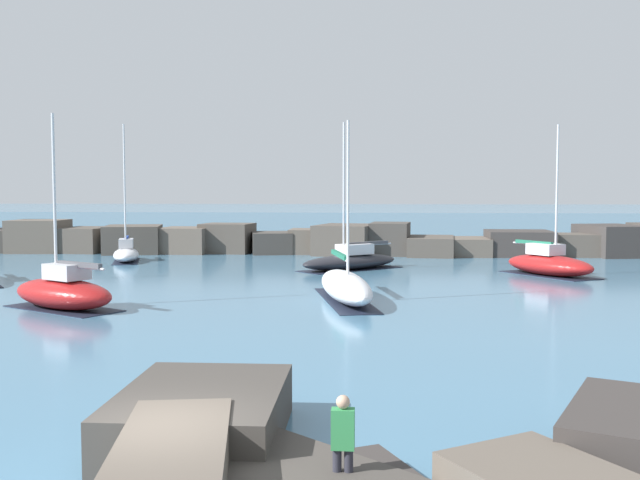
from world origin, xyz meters
TOP-DOWN VIEW (x-y plane):
  - open_sea_beyond at (0.00, 104.41)m, footprint 400.00×116.00m
  - breakwater_jetty at (1.14, 44.52)m, footprint 71.43×6.92m
  - foreground_rocks at (3.87, 0.73)m, footprint 12.61×7.23m
  - sailboat_moored_0 at (13.05, 31.12)m, footprint 5.39×6.44m
  - sailboat_moored_1 at (-14.34, 36.98)m, footprint 3.26×5.65m
  - sailboat_moored_2 at (1.87, 20.37)m, footprint 3.58×8.46m
  - sailboat_moored_3 at (-9.52, 16.99)m, footprint 5.88×4.57m
  - sailboat_moored_6 at (1.49, 33.26)m, footprint 6.86×6.62m
  - person_on_rocks at (2.99, -0.15)m, footprint 0.36×0.22m

SIDE VIEW (x-z plane):
  - open_sea_beyond at x=0.00m, z-range 0.00..0.01m
  - foreground_rocks at x=3.87m, z-range -0.07..1.01m
  - sailboat_moored_6 at x=1.49m, z-range -3.96..5.10m
  - sailboat_moored_1 at x=-14.34m, z-range -4.12..5.32m
  - sailboat_moored_2 at x=1.87m, z-range -3.29..4.57m
  - sailboat_moored_0 at x=13.05m, z-range -3.63..4.99m
  - sailboat_moored_3 at x=-9.52m, z-range -3.29..4.71m
  - person_on_rocks at x=2.99m, z-range 0.09..1.73m
  - breakwater_jetty at x=1.14m, z-range -0.29..2.31m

